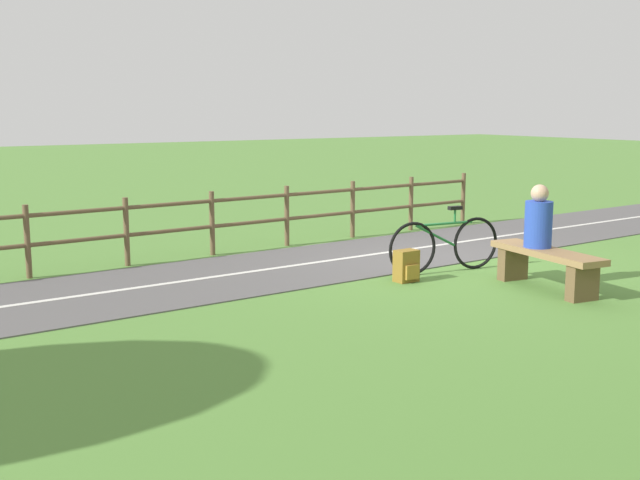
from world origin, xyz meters
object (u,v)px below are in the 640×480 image
person_seated (538,220)px  bicycle (445,245)px  backpack (407,266)px  bench (546,262)px

person_seated → bicycle: size_ratio=0.45×
bicycle → backpack: bearing=20.1°
bench → person_seated: size_ratio=2.19×
person_seated → backpack: (1.15, 1.20, -0.66)m
bench → person_seated: bearing=0.0°
bench → backpack: bench is taller
bicycle → backpack: size_ratio=4.23×
bicycle → bench: bearing=110.6°
person_seated → backpack: size_ratio=1.90×
person_seated → bench: bearing=-180.0°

